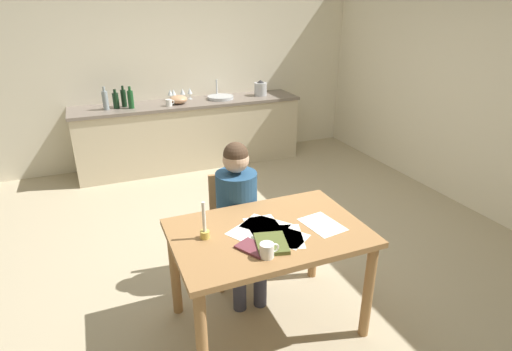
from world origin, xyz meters
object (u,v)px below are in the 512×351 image
at_px(chair_at_table, 235,222).
at_px(stovetop_kettle, 260,89).
at_px(bottle_wine_red, 124,98).
at_px(dining_table, 268,245).
at_px(mixing_bowl, 178,99).
at_px(sink_unit, 220,97).
at_px(teacup_on_counter, 169,103).
at_px(person_seated, 239,209).
at_px(bottle_vinegar, 116,100).
at_px(wine_glass_back_right, 170,93).
at_px(book_cookery, 253,248).
at_px(book_magazine, 271,244).
at_px(wine_glass_back_left, 173,92).
at_px(wine_glass_by_kettle, 183,92).
at_px(coffee_mug, 267,250).
at_px(bottle_oil, 105,100).
at_px(bottle_sauce, 131,99).
at_px(candlestick, 205,228).
at_px(wine_glass_near_sink, 190,91).

height_order(chair_at_table, stovetop_kettle, stovetop_kettle).
height_order(bottle_wine_red, stovetop_kettle, bottle_wine_red).
distance_m(dining_table, mixing_bowl, 3.26).
height_order(sink_unit, teacup_on_counter, sink_unit).
bearing_deg(person_seated, teacup_on_counter, 89.63).
relative_size(bottle_vinegar, stovetop_kettle, 1.10).
relative_size(person_seated, sink_unit, 3.32).
height_order(bottle_vinegar, wine_glass_back_right, bottle_vinegar).
bearing_deg(book_cookery, person_seated, 48.94).
bearing_deg(bottle_wine_red, stovetop_kettle, -1.11).
relative_size(book_magazine, book_cookery, 1.20).
distance_m(dining_table, bottle_wine_red, 3.40).
bearing_deg(book_magazine, sink_unit, 90.82).
xyz_separation_m(dining_table, wine_glass_back_left, (0.12, 3.45, 0.36)).
relative_size(bottle_vinegar, wine_glass_by_kettle, 1.57).
bearing_deg(chair_at_table, wine_glass_by_kettle, 84.81).
xyz_separation_m(coffee_mug, bottle_oil, (-0.64, 3.53, 0.21)).
height_order(bottle_sauce, mixing_bowl, bottle_sauce).
bearing_deg(sink_unit, bottle_wine_red, 178.55).
xyz_separation_m(sink_unit, bottle_vinegar, (-1.38, -0.02, 0.08)).
relative_size(sink_unit, mixing_bowl, 1.50).
bearing_deg(teacup_on_counter, coffee_mug, -92.14).
height_order(stovetop_kettle, wine_glass_back_right, stovetop_kettle).
height_order(dining_table, bottle_oil, bottle_oil).
relative_size(dining_table, mixing_bowl, 5.29).
distance_m(bottle_vinegar, wine_glass_back_left, 0.78).
xyz_separation_m(sink_unit, bottle_sauce, (-1.21, -0.09, 0.09)).
distance_m(bottle_vinegar, bottle_wine_red, 0.12).
bearing_deg(bottle_sauce, mixing_bowl, 2.59).
relative_size(chair_at_table, mixing_bowl, 3.63).
height_order(coffee_mug, teacup_on_counter, teacup_on_counter).
bearing_deg(bottle_vinegar, dining_table, -78.92).
distance_m(coffee_mug, wine_glass_back_right, 3.74).
distance_m(wine_glass_by_kettle, teacup_on_counter, 0.40).
xyz_separation_m(bottle_vinegar, wine_glass_by_kettle, (0.89, 0.17, 0.01)).
xyz_separation_m(bottle_sauce, wine_glass_back_left, (0.59, 0.24, -0.01)).
bearing_deg(mixing_bowl, candlestick, -99.81).
relative_size(sink_unit, wine_glass_back_right, 2.34).
bearing_deg(mixing_bowl, wine_glass_by_kettle, 62.14).
relative_size(dining_table, sink_unit, 3.52).
distance_m(book_magazine, stovetop_kettle, 3.75).
bearing_deg(wine_glass_by_kettle, teacup_on_counter, -129.87).
height_order(book_magazine, wine_glass_by_kettle, wine_glass_by_kettle).
bearing_deg(chair_at_table, wine_glass_near_sink, 82.76).
bearing_deg(bottle_vinegar, stovetop_kettle, 0.56).
bearing_deg(coffee_mug, sink_unit, 76.32).
xyz_separation_m(coffee_mug, wine_glass_by_kettle, (0.38, 3.73, 0.20)).
height_order(chair_at_table, wine_glass_near_sink, wine_glass_near_sink).
bearing_deg(mixing_bowl, wine_glass_near_sink, 44.68).
xyz_separation_m(person_seated, wine_glass_back_left, (0.14, 2.94, 0.33)).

